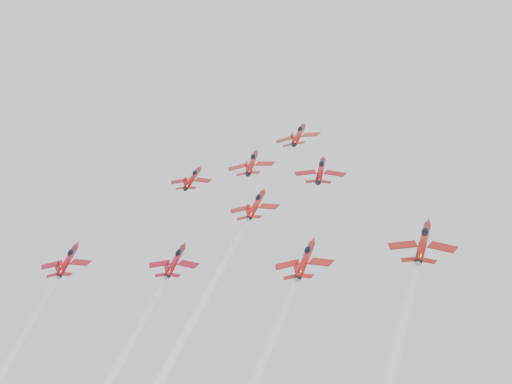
# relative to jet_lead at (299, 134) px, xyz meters

# --- Properties ---
(jet_lead) EXTENTS (10.33, 12.69, 9.72)m
(jet_lead) POSITION_rel_jet_lead_xyz_m (0.00, 0.00, 0.00)
(jet_lead) COLOR maroon
(jet_row2_left) EXTENTS (8.65, 10.63, 8.14)m
(jet_row2_left) POSITION_rel_jet_lead_xyz_m (-18.82, -16.34, -12.26)
(jet_row2_left) COLOR #99100E
(jet_row2_center) EXTENTS (10.08, 12.40, 9.49)m
(jet_row2_center) POSITION_rel_jet_lead_xyz_m (-7.64, -11.40, -8.55)
(jet_row2_center) COLOR #B01710
(jet_row2_right) EXTENTS (9.98, 12.27, 9.39)m
(jet_row2_right) POSITION_rel_jet_lead_xyz_m (7.32, -15.96, -11.97)
(jet_row2_right) COLOR maroon
(jet_center) EXTENTS (9.40, 82.66, 62.40)m
(jet_center) POSITION_rel_jet_lead_xyz_m (-2.81, -63.43, -47.64)
(jet_center) COLOR #B01710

